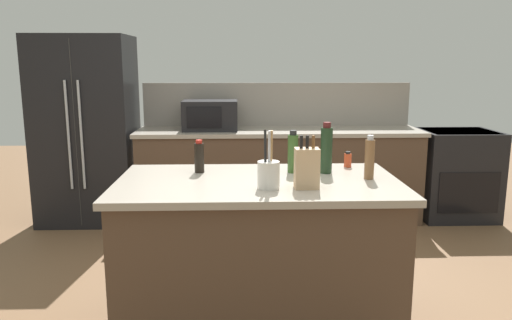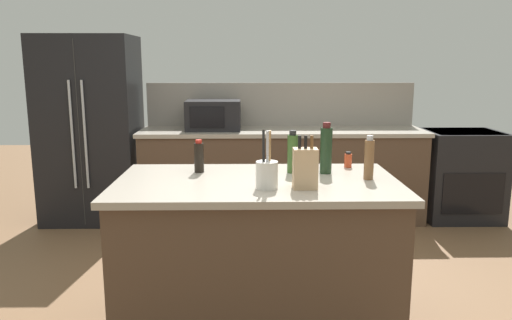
% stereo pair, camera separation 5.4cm
% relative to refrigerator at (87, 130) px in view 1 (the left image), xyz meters
% --- Properties ---
extents(back_counter_run, '(2.89, 0.66, 0.94)m').
position_rel_refrigerator_xyz_m(back_counter_run, '(1.95, -0.05, -0.47)').
color(back_counter_run, '#4C3828').
rests_on(back_counter_run, ground_plane).
extents(wall_backsplash, '(2.85, 0.03, 0.46)m').
position_rel_refrigerator_xyz_m(wall_backsplash, '(1.95, 0.27, 0.23)').
color(wall_backsplash, gray).
rests_on(wall_backsplash, back_counter_run).
extents(kitchen_island, '(1.65, 0.93, 0.94)m').
position_rel_refrigerator_xyz_m(kitchen_island, '(1.65, -2.25, -0.47)').
color(kitchen_island, '#4C3828').
rests_on(kitchen_island, ground_plane).
extents(refrigerator, '(0.94, 0.75, 1.88)m').
position_rel_refrigerator_xyz_m(refrigerator, '(0.00, 0.00, 0.00)').
color(refrigerator, black).
rests_on(refrigerator, ground_plane).
extents(range_oven, '(0.76, 0.65, 0.92)m').
position_rel_refrigerator_xyz_m(range_oven, '(3.82, -0.05, -0.47)').
color(range_oven, black).
rests_on(range_oven, ground_plane).
extents(microwave, '(0.55, 0.39, 0.30)m').
position_rel_refrigerator_xyz_m(microwave, '(1.26, -0.05, 0.15)').
color(microwave, black).
rests_on(microwave, back_counter_run).
extents(knife_block, '(0.13, 0.10, 0.29)m').
position_rel_refrigerator_xyz_m(knife_block, '(1.91, -2.45, 0.12)').
color(knife_block, tan).
rests_on(knife_block, kitchen_island).
extents(utensil_crock, '(0.12, 0.12, 0.32)m').
position_rel_refrigerator_xyz_m(utensil_crock, '(1.70, -2.45, 0.08)').
color(utensil_crock, beige).
rests_on(utensil_crock, kitchen_island).
extents(wine_bottle, '(0.07, 0.07, 0.32)m').
position_rel_refrigerator_xyz_m(wine_bottle, '(2.08, -2.08, 0.15)').
color(wine_bottle, black).
rests_on(wine_bottle, kitchen_island).
extents(pepper_grinder, '(0.06, 0.06, 0.26)m').
position_rel_refrigerator_xyz_m(pepper_grinder, '(2.31, -2.24, 0.12)').
color(pepper_grinder, brown).
rests_on(pepper_grinder, kitchen_island).
extents(soy_sauce_bottle, '(0.06, 0.06, 0.20)m').
position_rel_refrigerator_xyz_m(soy_sauce_bottle, '(1.30, -2.03, 0.10)').
color(soy_sauce_bottle, black).
rests_on(soy_sauce_bottle, kitchen_island).
extents(olive_oil_bottle, '(0.07, 0.07, 0.26)m').
position_rel_refrigerator_xyz_m(olive_oil_bottle, '(1.88, -2.06, 0.13)').
color(olive_oil_bottle, '#2D4C1E').
rests_on(olive_oil_bottle, kitchen_island).
extents(spice_jar_paprika, '(0.05, 0.05, 0.10)m').
position_rel_refrigerator_xyz_m(spice_jar_paprika, '(2.25, -1.90, 0.05)').
color(spice_jar_paprika, '#B73D1E').
rests_on(spice_jar_paprika, kitchen_island).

